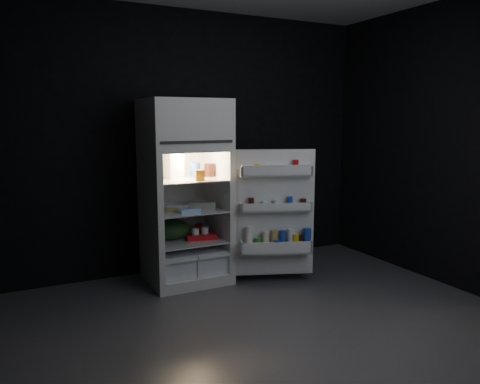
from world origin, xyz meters
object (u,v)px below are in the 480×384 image
egg_carton (202,205)px  refrigerator (184,185)px  fridge_door (276,215)px  yogurt_tray (201,236)px  milk_jug (173,166)px

egg_carton → refrigerator: bearing=159.3°
fridge_door → yogurt_tray: bearing=146.6°
fridge_door → egg_carton: 0.72m
refrigerator → egg_carton: refrigerator is taller
fridge_door → yogurt_tray: (-0.61, 0.40, -0.23)m
refrigerator → egg_carton: size_ratio=6.69×
milk_jug → fridge_door: bearing=-44.2°
refrigerator → egg_carton: bearing=-41.5°
refrigerator → milk_jug: refrigerator is taller
milk_jug → yogurt_tray: milk_jug is taller
egg_carton → yogurt_tray: (-0.01, 0.01, -0.31)m
yogurt_tray → egg_carton: bearing=-36.2°
milk_jug → yogurt_tray: bearing=-41.9°
egg_carton → fridge_door: bearing=-12.3°
refrigerator → yogurt_tray: (0.13, -0.11, -0.50)m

